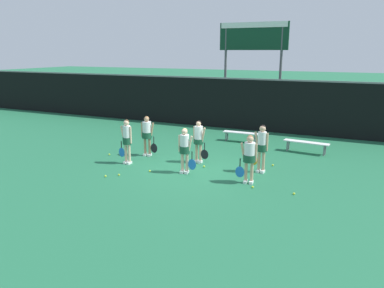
# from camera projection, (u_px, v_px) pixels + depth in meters

# --- Properties ---
(ground_plane) EXTENTS (140.00, 140.00, 0.00)m
(ground_plane) POSITION_uv_depth(u_px,v_px,m) (193.00, 168.00, 13.86)
(ground_plane) COLOR #216642
(fence_windscreen) EXTENTS (60.00, 0.08, 2.80)m
(fence_windscreen) POSITION_uv_depth(u_px,v_px,m) (251.00, 104.00, 20.06)
(fence_windscreen) COLOR black
(fence_windscreen) RESTS_ON ground_plane
(scoreboard) EXTENTS (3.96, 0.15, 5.77)m
(scoreboard) POSITION_uv_depth(u_px,v_px,m) (253.00, 45.00, 21.12)
(scoreboard) COLOR #515156
(scoreboard) RESTS_ON ground_plane
(bench_courtside) EXTENTS (1.91, 0.56, 0.48)m
(bench_courtside) POSITION_uv_depth(u_px,v_px,m) (306.00, 143.00, 15.79)
(bench_courtside) COLOR silver
(bench_courtside) RESTS_ON ground_plane
(bench_far) EXTENTS (1.72, 0.38, 0.46)m
(bench_far) POSITION_uv_depth(u_px,v_px,m) (241.00, 134.00, 17.73)
(bench_far) COLOR silver
(bench_far) RESTS_ON ground_plane
(player_0) EXTENTS (0.61, 0.33, 1.71)m
(player_0) POSITION_uv_depth(u_px,v_px,m) (127.00, 138.00, 14.13)
(player_0) COLOR beige
(player_0) RESTS_ON ground_plane
(player_1) EXTENTS (0.66, 0.36, 1.62)m
(player_1) POSITION_uv_depth(u_px,v_px,m) (185.00, 147.00, 13.05)
(player_1) COLOR beige
(player_1) RESTS_ON ground_plane
(player_2) EXTENTS (0.69, 0.41, 1.61)m
(player_2) POSITION_uv_depth(u_px,v_px,m) (249.00, 155.00, 12.04)
(player_2) COLOR tan
(player_2) RESTS_ON ground_plane
(player_3) EXTENTS (0.70, 0.41, 1.65)m
(player_3) POSITION_uv_depth(u_px,v_px,m) (147.00, 133.00, 15.23)
(player_3) COLOR tan
(player_3) RESTS_ON ground_plane
(player_4) EXTENTS (0.66, 0.37, 1.64)m
(player_4) POSITION_uv_depth(u_px,v_px,m) (199.00, 138.00, 14.28)
(player_4) COLOR tan
(player_4) RESTS_ON ground_plane
(player_5) EXTENTS (0.64, 0.35, 1.72)m
(player_5) POSITION_uv_depth(u_px,v_px,m) (262.00, 145.00, 13.11)
(player_5) COLOR tan
(player_5) RESTS_ON ground_plane
(tennis_ball_0) EXTENTS (0.07, 0.07, 0.07)m
(tennis_ball_0) POSITION_uv_depth(u_px,v_px,m) (294.00, 194.00, 11.25)
(tennis_ball_0) COLOR #CCE033
(tennis_ball_0) RESTS_ON ground_plane
(tennis_ball_1) EXTENTS (0.07, 0.07, 0.07)m
(tennis_ball_1) POSITION_uv_depth(u_px,v_px,m) (150.00, 171.00, 13.38)
(tennis_ball_1) COLOR #CCE033
(tennis_ball_1) RESTS_ON ground_plane
(tennis_ball_2) EXTENTS (0.07, 0.07, 0.07)m
(tennis_ball_2) POSITION_uv_depth(u_px,v_px,m) (253.00, 187.00, 11.80)
(tennis_ball_2) COLOR #CCE033
(tennis_ball_2) RESTS_ON ground_plane
(tennis_ball_3) EXTENTS (0.07, 0.07, 0.07)m
(tennis_ball_3) POSITION_uv_depth(u_px,v_px,m) (273.00, 165.00, 14.05)
(tennis_ball_3) COLOR #CCE033
(tennis_ball_3) RESTS_ON ground_plane
(tennis_ball_4) EXTENTS (0.07, 0.07, 0.07)m
(tennis_ball_4) POSITION_uv_depth(u_px,v_px,m) (204.00, 166.00, 13.89)
(tennis_ball_4) COLOR #CCE033
(tennis_ball_4) RESTS_ON ground_plane
(tennis_ball_5) EXTENTS (0.07, 0.07, 0.07)m
(tennis_ball_5) POSITION_uv_depth(u_px,v_px,m) (109.00, 154.00, 15.51)
(tennis_ball_5) COLOR #CCE033
(tennis_ball_5) RESTS_ON ground_plane
(tennis_ball_6) EXTENTS (0.07, 0.07, 0.07)m
(tennis_ball_6) POSITION_uv_depth(u_px,v_px,m) (119.00, 175.00, 12.97)
(tennis_ball_6) COLOR #CCE033
(tennis_ball_6) RESTS_ON ground_plane
(tennis_ball_7) EXTENTS (0.07, 0.07, 0.07)m
(tennis_ball_7) POSITION_uv_depth(u_px,v_px,m) (247.00, 162.00, 14.47)
(tennis_ball_7) COLOR #CCE033
(tennis_ball_7) RESTS_ON ground_plane
(tennis_ball_8) EXTENTS (0.07, 0.07, 0.07)m
(tennis_ball_8) POSITION_uv_depth(u_px,v_px,m) (106.00, 176.00, 12.82)
(tennis_ball_8) COLOR #CCE033
(tennis_ball_8) RESTS_ON ground_plane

